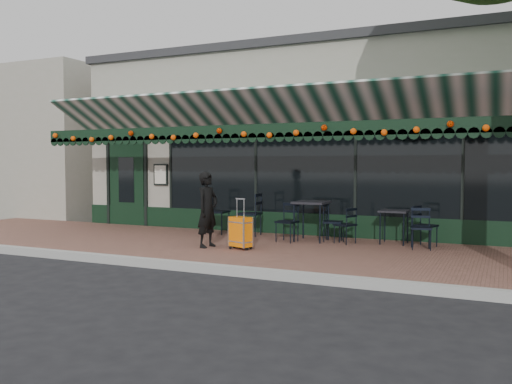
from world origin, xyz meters
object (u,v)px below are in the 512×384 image
at_px(cafe_table_a, 394,214).
at_px(woman, 208,210).
at_px(chair_a_front, 421,228).
at_px(chair_a_right, 425,226).
at_px(chair_b_left, 250,214).
at_px(chair_b_front, 287,222).
at_px(chair_b_right, 333,222).
at_px(chair_a_left, 345,225).
at_px(suitcase, 240,232).
at_px(chair_solo, 217,212).
at_px(cafe_table_b, 311,205).

bearing_deg(cafe_table_a, woman, -148.45).
height_order(woman, chair_a_front, woman).
relative_size(chair_a_right, chair_b_left, 0.83).
xyz_separation_m(chair_a_right, chair_b_front, (-2.71, -0.49, 0.00)).
bearing_deg(chair_b_right, woman, 123.34).
height_order(chair_b_right, chair_b_front, chair_b_front).
bearing_deg(chair_a_left, chair_b_left, -73.43).
xyz_separation_m(woman, suitcase, (0.70, 0.04, -0.41)).
distance_m(woman, chair_solo, 2.04).
distance_m(suitcase, chair_a_front, 3.44).
distance_m(cafe_table_b, chair_a_front, 2.30).
relative_size(chair_a_left, chair_b_right, 0.94).
bearing_deg(chair_a_front, chair_solo, 163.58).
height_order(cafe_table_b, chair_a_right, cafe_table_b).
bearing_deg(woman, chair_a_left, -47.16).
bearing_deg(chair_a_left, woman, -32.36).
relative_size(chair_b_front, chair_solo, 0.81).
relative_size(cafe_table_b, chair_solo, 0.83).
height_order(suitcase, chair_solo, chair_solo).
relative_size(suitcase, cafe_table_b, 1.15).
bearing_deg(chair_a_left, chair_a_front, 108.17).
xyz_separation_m(chair_a_left, chair_b_right, (-0.31, 0.18, 0.02)).
xyz_separation_m(cafe_table_a, chair_a_front, (0.60, -0.49, -0.22)).
height_order(chair_a_right, chair_solo, chair_solo).
distance_m(cafe_table_b, chair_b_front, 0.64).
bearing_deg(chair_a_right, cafe_table_b, 110.93).
height_order(suitcase, cafe_table_a, suitcase).
xyz_separation_m(chair_a_right, chair_a_front, (-0.03, -0.31, -0.01)).
distance_m(cafe_table_a, cafe_table_b, 1.70).
bearing_deg(chair_b_front, woman, -124.81).
xyz_separation_m(woman, chair_solo, (-0.81, 1.85, -0.23)).
xyz_separation_m(chair_b_right, chair_solo, (-2.81, 0.07, 0.11)).
bearing_deg(chair_b_left, chair_solo, -96.58).
distance_m(woman, chair_b_right, 2.70).
bearing_deg(chair_a_left, chair_a_right, 119.58).
relative_size(chair_a_front, chair_solo, 0.79).
xyz_separation_m(suitcase, chair_a_right, (3.16, 1.76, 0.09)).
bearing_deg(chair_b_right, chair_a_front, -107.82).
bearing_deg(suitcase, chair_a_left, 64.68).
xyz_separation_m(woman, chair_a_right, (3.85, 1.79, -0.33)).
xyz_separation_m(woman, chair_b_left, (0.02, 1.85, -0.24)).
xyz_separation_m(cafe_table_a, cafe_table_b, (-1.66, -0.32, 0.14)).
height_order(chair_a_front, chair_b_right, chair_b_right).
relative_size(chair_a_left, chair_b_front, 0.91).
bearing_deg(woman, chair_b_right, -40.22).
bearing_deg(chair_b_front, chair_solo, 170.90).
xyz_separation_m(chair_b_left, chair_b_front, (1.13, -0.55, -0.08)).
relative_size(woman, chair_b_front, 1.79).
xyz_separation_m(suitcase, cafe_table_b, (0.86, 1.62, 0.43)).
bearing_deg(chair_b_left, chair_b_right, 81.43).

